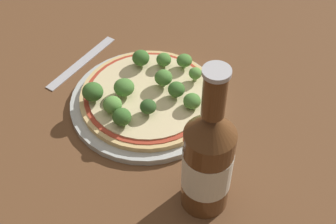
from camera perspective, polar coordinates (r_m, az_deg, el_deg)
name	(u,v)px	position (r m, az deg, el deg)	size (l,w,h in m)	color
ground_plane	(156,100)	(0.83, -1.43, 1.50)	(3.00, 3.00, 0.00)	brown
plate	(147,102)	(0.82, -2.59, 1.18)	(0.27, 0.27, 0.01)	#B2B7B2
pizza	(148,95)	(0.82, -2.49, 2.08)	(0.24, 0.24, 0.01)	tan
broccoli_floret_0	(176,89)	(0.79, 1.02, 2.77)	(0.03, 0.03, 0.03)	#89A866
broccoli_floret_1	(111,104)	(0.77, -6.91, 1.03)	(0.03, 0.03, 0.03)	#89A866
broccoli_floret_2	(164,78)	(0.81, -0.51, 4.16)	(0.03, 0.03, 0.03)	#89A866
broccoli_floret_3	(148,107)	(0.77, -2.44, 0.66)	(0.03, 0.03, 0.03)	#89A866
broccoli_floret_4	(93,92)	(0.79, -9.17, 2.44)	(0.04, 0.04, 0.03)	#89A866
broccoli_floret_5	(141,58)	(0.85, -3.33, 6.60)	(0.03, 0.03, 0.03)	#89A866
broccoli_floret_6	(192,101)	(0.78, 2.95, 1.34)	(0.03, 0.03, 0.03)	#89A866
broccoli_floret_7	(122,117)	(0.75, -5.64, -0.62)	(0.03, 0.03, 0.03)	#89A866
broccoli_floret_8	(195,73)	(0.82, 3.35, 4.71)	(0.02, 0.02, 0.03)	#89A866
broccoli_floret_9	(164,60)	(0.85, -0.52, 6.40)	(0.03, 0.03, 0.03)	#89A866
broccoli_floret_10	(124,87)	(0.80, -5.38, 3.01)	(0.04, 0.04, 0.03)	#89A866
broccoli_floret_11	(184,61)	(0.85, 2.00, 6.29)	(0.03, 0.03, 0.03)	#89A866
beer_bottle	(208,160)	(0.63, 4.87, -5.86)	(0.07, 0.07, 0.26)	#563319
fork	(82,62)	(0.92, -10.47, 6.02)	(0.08, 0.18, 0.00)	#B2B2B7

